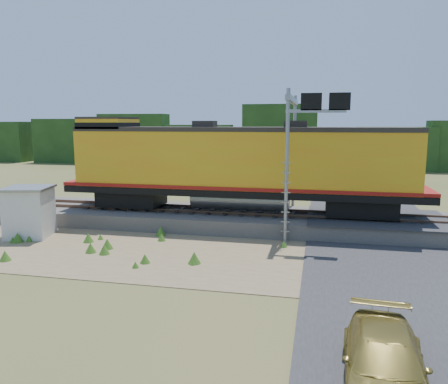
% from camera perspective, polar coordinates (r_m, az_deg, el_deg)
% --- Properties ---
extents(ground, '(140.00, 140.00, 0.00)m').
position_cam_1_polar(ground, '(18.61, -0.64, -8.80)').
color(ground, '#475123').
rests_on(ground, ground).
extents(ballast, '(70.00, 5.00, 0.80)m').
position_cam_1_polar(ballast, '(24.19, 2.57, -3.62)').
color(ballast, slate).
rests_on(ballast, ground).
extents(rails, '(70.00, 1.54, 0.16)m').
position_cam_1_polar(rails, '(24.09, 2.57, -2.51)').
color(rails, brown).
rests_on(rails, ballast).
extents(dirt_shoulder, '(26.00, 8.00, 0.03)m').
position_cam_1_polar(dirt_shoulder, '(19.59, -6.07, -7.89)').
color(dirt_shoulder, '#8C7754').
rests_on(dirt_shoulder, ground).
extents(road, '(7.00, 66.00, 0.86)m').
position_cam_1_polar(road, '(19.09, 21.09, -8.68)').
color(road, '#38383A').
rests_on(road, ground).
extents(tree_line_north, '(130.00, 3.00, 6.50)m').
position_cam_1_polar(tree_line_north, '(55.46, 8.27, 6.24)').
color(tree_line_north, '#1C3613').
rests_on(tree_line_north, ground).
extents(weed_clumps, '(15.00, 6.20, 0.56)m').
position_cam_1_polar(weed_clumps, '(19.75, -10.61, -7.90)').
color(weed_clumps, '#3C6B1E').
rests_on(weed_clumps, ground).
extents(locomotive, '(19.62, 2.99, 5.06)m').
position_cam_1_polar(locomotive, '(23.79, 1.43, 3.63)').
color(locomotive, black).
rests_on(locomotive, rails).
extents(shed, '(2.58, 2.58, 2.55)m').
position_cam_1_polar(shed, '(23.96, -24.10, -2.37)').
color(shed, silver).
rests_on(shed, ground).
extents(signal_gantry, '(2.88, 6.20, 7.26)m').
position_cam_1_polar(signal_gantry, '(22.62, 9.66, 8.24)').
color(signal_gantry, gray).
rests_on(signal_gantry, ground).
extents(car, '(2.04, 4.39, 1.24)m').
position_cam_1_polar(car, '(10.56, 20.20, -20.31)').
color(car, olive).
rests_on(car, ground).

